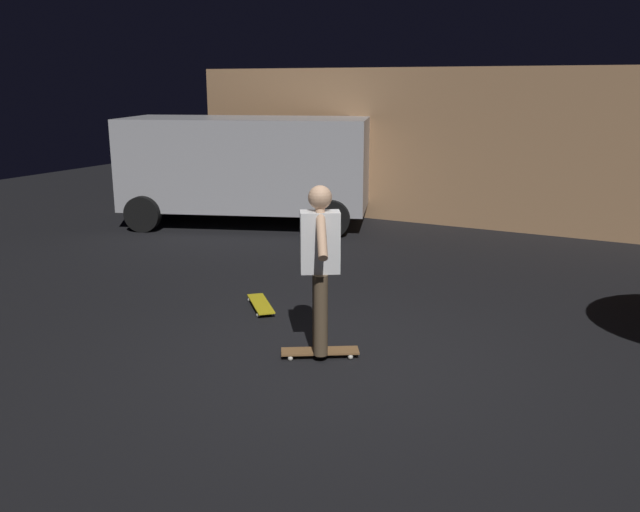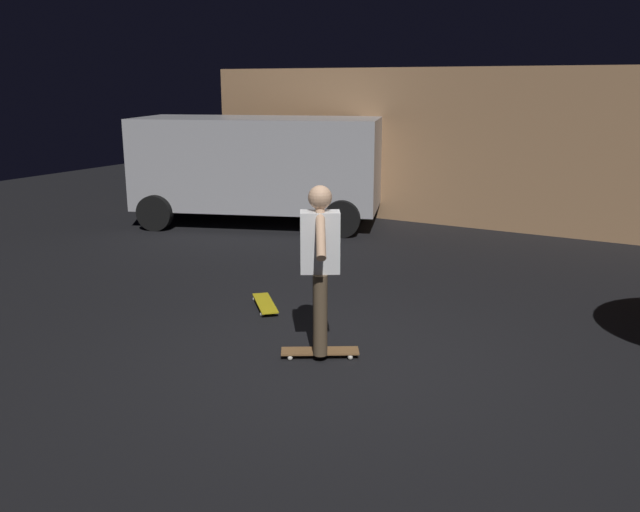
{
  "view_description": "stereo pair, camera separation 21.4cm",
  "coord_description": "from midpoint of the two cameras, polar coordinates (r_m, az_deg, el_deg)",
  "views": [
    {
      "loc": [
        2.74,
        -5.64,
        2.69
      ],
      "look_at": [
        -0.15,
        -0.0,
        1.05
      ],
      "focal_mm": 37.92,
      "sensor_mm": 36.0,
      "label": 1
    },
    {
      "loc": [
        2.93,
        -5.54,
        2.69
      ],
      "look_at": [
        -0.15,
        -0.0,
        1.05
      ],
      "focal_mm": 37.92,
      "sensor_mm": 36.0,
      "label": 2
    }
  ],
  "objects": [
    {
      "name": "skateboard_spare",
      "position": [
        8.3,
        -5.77,
        -4.07
      ],
      "size": [
        0.68,
        0.71,
        0.07
      ],
      "color": "gold",
      "rests_on": "ground_plane"
    },
    {
      "name": "parked_van",
      "position": [
        13.16,
        -6.7,
        7.73
      ],
      "size": [
        4.97,
        3.48,
        2.03
      ],
      "color": "#B2B2B7",
      "rests_on": "ground_plane"
    },
    {
      "name": "skater",
      "position": [
        6.55,
        -0.94,
        -0.12
      ],
      "size": [
        0.58,
        0.89,
        1.67
      ],
      "color": "brown",
      "rests_on": "skateboard_ridden"
    },
    {
      "name": "ground_plane",
      "position": [
        6.82,
        0.23,
        -8.72
      ],
      "size": [
        28.0,
        28.0,
        0.0
      ],
      "primitive_type": "plane",
      "color": "black"
    },
    {
      "name": "low_building",
      "position": [
        14.53,
        12.63,
        9.37
      ],
      "size": [
        11.22,
        3.24,
        2.95
      ],
      "color": "#AD7F56",
      "rests_on": "ground_plane"
    },
    {
      "name": "skateboard_ridden",
      "position": [
        6.86,
        -0.9,
        -8.07
      ],
      "size": [
        0.77,
        0.57,
        0.07
      ],
      "color": "olive",
      "rests_on": "ground_plane"
    }
  ]
}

